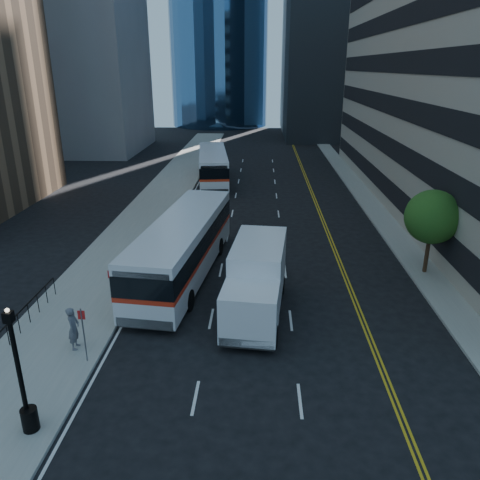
{
  "coord_description": "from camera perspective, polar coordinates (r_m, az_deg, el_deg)",
  "views": [
    {
      "loc": [
        -1.15,
        -18.6,
        11.93
      ],
      "look_at": [
        -2.21,
        5.91,
        2.8
      ],
      "focal_mm": 35.0,
      "sensor_mm": 36.0,
      "label": 1
    }
  ],
  "objects": [
    {
      "name": "ground",
      "position": [
        22.13,
        5.19,
        -12.31
      ],
      "size": [
        160.0,
        160.0,
        0.0
      ],
      "primitive_type": "plane",
      "color": "black",
      "rests_on": "ground"
    },
    {
      "name": "sidewalk_west",
      "position": [
        46.14,
        -9.33,
        5.26
      ],
      "size": [
        5.0,
        90.0,
        0.15
      ],
      "primitive_type": "cube",
      "color": "gray",
      "rests_on": "ground"
    },
    {
      "name": "sidewalk_east",
      "position": [
        46.31,
        15.11,
        4.87
      ],
      "size": [
        2.0,
        90.0,
        0.15
      ],
      "primitive_type": "cube",
      "color": "gray",
      "rests_on": "ground"
    },
    {
      "name": "midrise_west",
      "position": [
        75.74,
        -20.01,
        23.53
      ],
      "size": [
        18.0,
        18.0,
        35.0
      ],
      "primitive_type": "cube",
      "color": "gray",
      "rests_on": "ground"
    },
    {
      "name": "street_tree",
      "position": [
        29.65,
        22.41,
        2.61
      ],
      "size": [
        3.2,
        3.2,
        5.1
      ],
      "color": "#332114",
      "rests_on": "sidewalk_east"
    },
    {
      "name": "lamp_post",
      "position": [
        17.47,
        -25.45,
        -13.63
      ],
      "size": [
        0.28,
        0.28,
        4.56
      ],
      "color": "black",
      "rests_on": "sidewalk_west"
    },
    {
      "name": "bus_front",
      "position": [
        27.92,
        -6.9,
        -0.7
      ],
      "size": [
        4.62,
        14.07,
        3.56
      ],
      "rotation": [
        0.0,
        0.0,
        -0.12
      ],
      "color": "silver",
      "rests_on": "ground"
    },
    {
      "name": "bus_rear",
      "position": [
        51.4,
        -3.33,
        9.07
      ],
      "size": [
        4.41,
        13.36,
        3.38
      ],
      "rotation": [
        0.0,
        0.0,
        0.12
      ],
      "color": "white",
      "rests_on": "ground"
    },
    {
      "name": "box_truck",
      "position": [
        23.52,
        2.02,
        -4.91
      ],
      "size": [
        3.28,
        7.64,
        3.55
      ],
      "rotation": [
        0.0,
        0.0,
        -0.1
      ],
      "color": "silver",
      "rests_on": "ground"
    },
    {
      "name": "trash_can",
      "position": [
        18.62,
        -24.23,
        -19.29
      ],
      "size": [
        0.61,
        0.61,
        0.84
      ],
      "primitive_type": "cylinder",
      "rotation": [
        0.0,
        0.0,
        0.1
      ],
      "color": "black",
      "rests_on": "sidewalk_west"
    },
    {
      "name": "pedestrian",
      "position": [
        22.12,
        -19.63,
        -10.09
      ],
      "size": [
        0.51,
        0.75,
        1.99
      ],
      "primitive_type": "imported",
      "rotation": [
        0.0,
        0.0,
        1.62
      ],
      "color": "#54545B",
      "rests_on": "sidewalk_west"
    }
  ]
}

